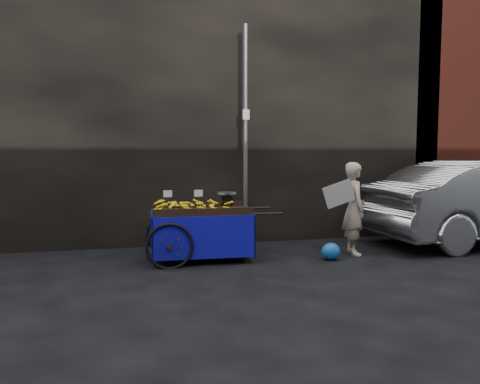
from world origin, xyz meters
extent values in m
plane|color=black|center=(0.00, 0.00, 0.00)|extent=(80.00, 80.00, 0.00)
cube|color=black|center=(-1.00, 2.60, 2.50)|extent=(11.00, 2.00, 5.00)
cube|color=#591E14|center=(5.50, 2.60, 2.50)|extent=(3.00, 2.00, 5.00)
cylinder|color=slate|center=(0.30, 1.30, 2.00)|extent=(0.08, 0.08, 4.00)
cube|color=white|center=(0.30, 1.25, 2.40)|extent=(0.12, 0.02, 0.18)
cube|color=black|center=(-0.65, 0.42, 0.77)|extent=(1.57, 1.02, 0.06)
cube|color=black|center=(-0.64, 0.87, 0.83)|extent=(1.54, 0.10, 0.10)
cube|color=black|center=(-0.67, -0.04, 0.83)|extent=(1.54, 0.10, 0.10)
cube|color=black|center=(0.00, 0.01, 0.38)|extent=(0.05, 0.05, 0.77)
cube|color=black|center=(0.03, 0.77, 0.38)|extent=(0.05, 0.05, 0.77)
cylinder|color=black|center=(0.34, -0.01, 0.77)|extent=(0.48, 0.06, 0.04)
cylinder|color=black|center=(0.37, 0.76, 0.77)|extent=(0.48, 0.06, 0.04)
torus|color=black|center=(-1.20, -0.08, 0.34)|extent=(0.72, 0.07, 0.72)
torus|color=black|center=(-1.16, 0.95, 0.34)|extent=(0.72, 0.07, 0.72)
cylinder|color=black|center=(-1.18, 0.44, 0.34)|extent=(0.09, 1.08, 0.05)
cube|color=#130895|center=(-0.67, -0.07, 0.44)|extent=(1.57, 0.08, 0.65)
cube|color=#130895|center=(-0.64, 0.90, 0.44)|extent=(1.57, 0.08, 0.65)
cube|color=#130895|center=(-1.43, 0.44, 0.44)|extent=(0.06, 1.00, 0.65)
cube|color=#130895|center=(0.12, 0.39, 0.44)|extent=(0.06, 1.00, 0.65)
cube|color=black|center=(-0.22, 0.45, 0.93)|extent=(0.18, 0.14, 0.15)
cylinder|color=silver|center=(-0.22, 0.45, 1.07)|extent=(0.34, 0.34, 0.03)
cube|color=white|center=(-1.19, 0.33, 1.08)|extent=(0.13, 0.01, 0.11)
cube|color=white|center=(-0.71, 0.31, 1.08)|extent=(0.13, 0.01, 0.11)
imported|color=#C3AD91|center=(1.92, 0.20, 0.78)|extent=(0.44, 0.61, 1.56)
cube|color=beige|center=(1.57, 0.05, 1.05)|extent=(0.59, 0.04, 0.50)
ellipsoid|color=blue|center=(1.36, -0.12, 0.14)|extent=(0.31, 0.25, 0.28)
camera|label=1|loc=(-1.75, -6.97, 1.74)|focal=35.00mm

